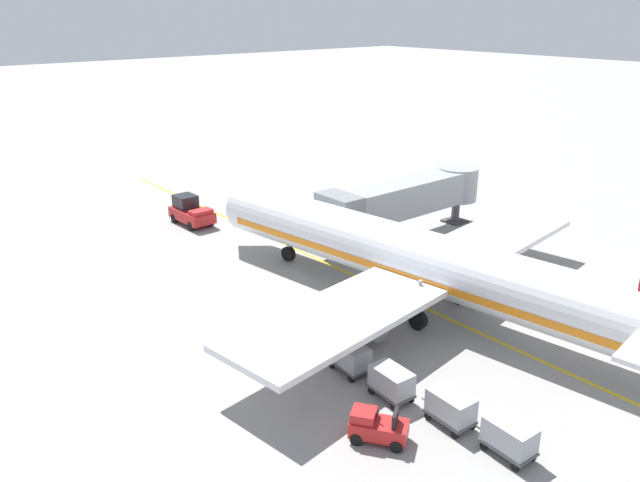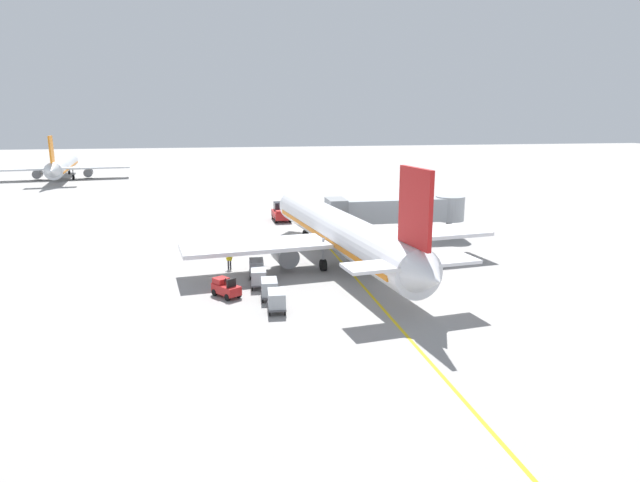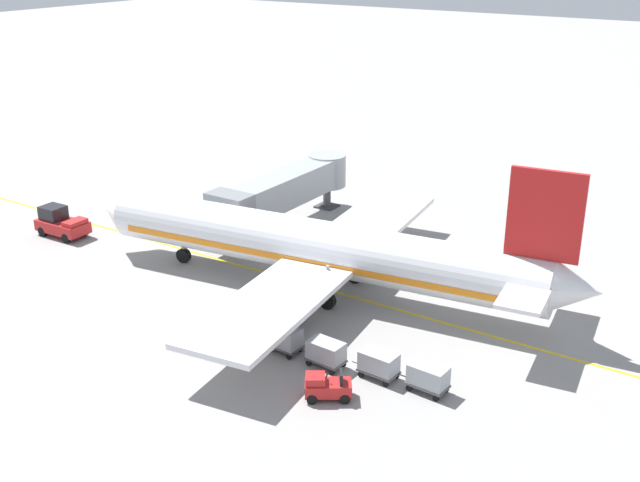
% 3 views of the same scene
% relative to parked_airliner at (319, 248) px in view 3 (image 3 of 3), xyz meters
% --- Properties ---
extents(ground_plane, '(400.00, 400.00, 0.00)m').
position_rel_parked_airliner_xyz_m(ground_plane, '(0.33, 0.85, -3.19)').
color(ground_plane, gray).
extents(gate_lead_in_line, '(0.24, 80.00, 0.01)m').
position_rel_parked_airliner_xyz_m(gate_lead_in_line, '(0.33, 0.85, -3.18)').
color(gate_lead_in_line, gold).
rests_on(gate_lead_in_line, ground).
extents(parked_airliner, '(30.42, 37.32, 10.63)m').
position_rel_parked_airliner_xyz_m(parked_airliner, '(0.00, 0.00, 0.00)').
color(parked_airliner, silver).
rests_on(parked_airliner, ground).
extents(jet_bridge, '(16.28, 3.50, 4.98)m').
position_rel_parked_airliner_xyz_m(jet_bridge, '(8.74, 9.26, 0.27)').
color(jet_bridge, '#93999E').
rests_on(jet_bridge, ground).
extents(pushback_tractor, '(2.32, 4.46, 2.40)m').
position_rel_parked_airliner_xyz_m(pushback_tractor, '(-2.86, 23.62, -2.09)').
color(pushback_tractor, '#B21E1E').
rests_on(pushback_tractor, ground).
extents(baggage_tug_lead, '(2.40, 2.74, 1.62)m').
position_rel_parked_airliner_xyz_m(baggage_tug_lead, '(-11.12, -7.80, -2.47)').
color(baggage_tug_lead, '#B21E1E').
rests_on(baggage_tug_lead, ground).
extents(baggage_cart_front, '(1.43, 2.94, 1.58)m').
position_rel_parked_airliner_xyz_m(baggage_cart_front, '(-8.30, -2.93, -2.24)').
color(baggage_cart_front, '#4C4C51').
rests_on(baggage_cart_front, ground).
extents(baggage_cart_second_in_train, '(1.43, 2.94, 1.58)m').
position_rel_parked_airliner_xyz_m(baggage_cart_second_in_train, '(-8.35, -5.97, -2.24)').
color(baggage_cart_second_in_train, '#4C4C51').
rests_on(baggage_cart_second_in_train, ground).
extents(baggage_cart_third_in_train, '(1.43, 2.94, 1.58)m').
position_rel_parked_airliner_xyz_m(baggage_cart_third_in_train, '(-7.77, -9.11, -2.24)').
color(baggage_cart_third_in_train, '#4C4C51').
rests_on(baggage_cart_third_in_train, ground).
extents(baggage_cart_tail_end, '(1.43, 2.94, 1.58)m').
position_rel_parked_airliner_xyz_m(baggage_cart_tail_end, '(-7.53, -12.04, -2.24)').
color(baggage_cart_tail_end, '#4C4C51').
rests_on(baggage_cart_tail_end, ground).
extents(ground_crew_wing_walker, '(0.73, 0.27, 1.69)m').
position_rel_parked_airliner_xyz_m(ground_crew_wing_walker, '(-10.59, 0.17, -2.23)').
color(ground_crew_wing_walker, '#232328').
rests_on(ground_crew_wing_walker, ground).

